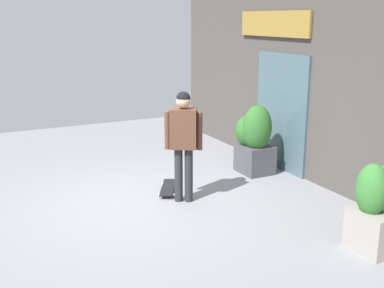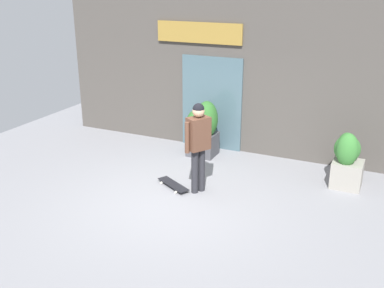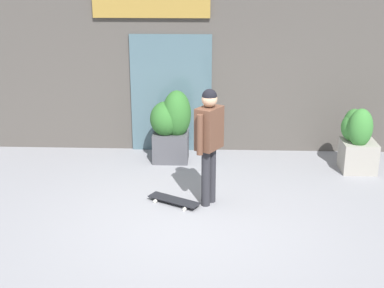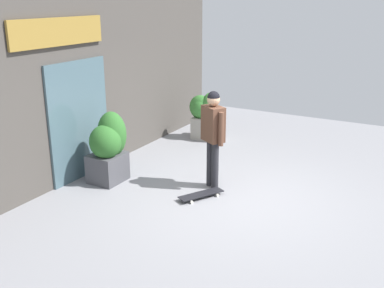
{
  "view_description": "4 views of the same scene",
  "coord_description": "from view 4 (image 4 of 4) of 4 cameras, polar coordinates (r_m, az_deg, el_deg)",
  "views": [
    {
      "loc": [
        6.64,
        -2.48,
        2.84
      ],
      "look_at": [
        -0.03,
        0.85,
        0.85
      ],
      "focal_mm": 44.36,
      "sensor_mm": 36.0,
      "label": 1
    },
    {
      "loc": [
        3.52,
        -6.76,
        3.91
      ],
      "look_at": [
        -0.03,
        0.85,
        0.85
      ],
      "focal_mm": 42.84,
      "sensor_mm": 36.0,
      "label": 2
    },
    {
      "loc": [
        0.29,
        -6.88,
        3.5
      ],
      "look_at": [
        -0.03,
        0.85,
        0.85
      ],
      "focal_mm": 50.8,
      "sensor_mm": 36.0,
      "label": 3
    },
    {
      "loc": [
        -6.56,
        -2.77,
        3.31
      ],
      "look_at": [
        -0.03,
        0.85,
        0.85
      ],
      "focal_mm": 42.27,
      "sensor_mm": 36.0,
      "label": 4
    }
  ],
  "objects": [
    {
      "name": "skateboarder",
      "position": [
        7.89,
        2.67,
        1.85
      ],
      "size": [
        0.43,
        0.52,
        1.76
      ],
      "rotation": [
        0.0,
        0.0,
        2.6
      ],
      "color": "#28282D",
      "rests_on": "ground_plane"
    },
    {
      "name": "ground_plane",
      "position": [
        7.85,
        5.6,
        -6.77
      ],
      "size": [
        12.0,
        12.0,
        0.0
      ],
      "primitive_type": "plane",
      "color": "gray"
    },
    {
      "name": "planter_box_right",
      "position": [
        10.83,
        1.59,
        3.82
      ],
      "size": [
        0.6,
        0.7,
        1.14
      ],
      "color": "gray",
      "rests_on": "ground_plane"
    },
    {
      "name": "building_facade",
      "position": [
        8.91,
        -12.99,
        9.16
      ],
      "size": [
        8.79,
        0.31,
        3.98
      ],
      "color": "#4C4742",
      "rests_on": "ground_plane"
    },
    {
      "name": "skateboard",
      "position": [
        7.79,
        1.16,
        -6.37
      ],
      "size": [
        0.82,
        0.59,
        0.08
      ],
      "rotation": [
        0.0,
        0.0,
        2.63
      ],
      "color": "black",
      "rests_on": "ground_plane"
    },
    {
      "name": "planter_box_left",
      "position": [
        8.39,
        -10.5,
        -0.34
      ],
      "size": [
        0.73,
        0.63,
        1.32
      ],
      "color": "#47474C",
      "rests_on": "ground_plane"
    }
  ]
}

